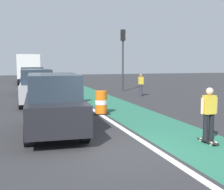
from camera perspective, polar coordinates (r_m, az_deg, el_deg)
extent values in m
plane|color=#2D2D30|center=(8.41, 1.80, -10.49)|extent=(100.00, 100.00, 0.00)
cube|color=#286B51|center=(20.39, -2.91, -0.49)|extent=(2.50, 80.00, 0.01)
cube|color=silver|center=(20.07, -7.06, -0.64)|extent=(0.20, 80.00, 0.01)
cube|color=black|center=(9.49, 18.02, -8.43)|extent=(0.24, 0.80, 0.02)
cylinder|color=silver|center=(9.34, 19.36, -8.80)|extent=(0.04, 0.11, 0.11)
cylinder|color=silver|center=(9.24, 18.60, -8.92)|extent=(0.04, 0.11, 0.11)
cylinder|color=silver|center=(9.74, 17.46, -8.11)|extent=(0.04, 0.11, 0.11)
cylinder|color=silver|center=(9.65, 16.72, -8.22)|extent=(0.04, 0.11, 0.11)
cylinder|color=black|center=(9.45, 18.60, -5.88)|extent=(0.15, 0.15, 0.82)
cylinder|color=black|center=(9.33, 17.61, -6.00)|extent=(0.15, 0.15, 0.82)
cube|color=gold|center=(9.27, 18.25, -1.77)|extent=(0.36, 0.23, 0.56)
cylinder|color=beige|center=(9.42, 19.42, -1.86)|extent=(0.09, 0.09, 0.48)
cylinder|color=beige|center=(9.13, 17.04, -2.02)|extent=(0.09, 0.09, 0.48)
sphere|color=beige|center=(9.22, 18.34, 0.69)|extent=(0.22, 0.22, 0.22)
cube|color=black|center=(10.33, -11.16, -2.94)|extent=(2.06, 4.68, 0.90)
cube|color=#232D38|center=(10.23, -11.26, 1.76)|extent=(1.75, 2.93, 0.80)
cylinder|color=black|center=(11.79, -15.54, -4.12)|extent=(0.31, 0.69, 0.68)
cylinder|color=black|center=(11.88, -7.59, -3.87)|extent=(0.31, 0.69, 0.68)
cylinder|color=black|center=(9.00, -15.79, -7.36)|extent=(0.31, 0.69, 0.68)
cylinder|color=black|center=(9.11, -5.35, -6.98)|extent=(0.31, 0.69, 0.68)
cube|color=#9EA0A5|center=(17.37, -14.27, 0.73)|extent=(2.02, 4.67, 0.90)
cube|color=#232D38|center=(17.31, -14.35, 3.53)|extent=(1.73, 2.91, 0.80)
cylinder|color=black|center=(18.85, -16.80, -0.30)|extent=(0.31, 0.69, 0.68)
cylinder|color=black|center=(18.87, -11.81, -0.15)|extent=(0.31, 0.69, 0.68)
cylinder|color=black|center=(16.02, -17.08, -1.44)|extent=(0.31, 0.69, 0.68)
cylinder|color=black|center=(16.04, -11.22, -1.27)|extent=(0.31, 0.69, 0.68)
cube|color=navy|center=(24.21, -15.07, 2.25)|extent=(1.99, 4.66, 0.90)
cube|color=#232D38|center=(24.17, -15.13, 4.26)|extent=(1.71, 2.90, 0.80)
cylinder|color=black|center=(25.67, -16.90, 1.41)|extent=(0.30, 0.69, 0.68)
cylinder|color=black|center=(25.68, -13.24, 1.52)|extent=(0.30, 0.69, 0.68)
cylinder|color=black|center=(22.83, -17.06, 0.82)|extent=(0.30, 0.69, 0.68)
cylinder|color=black|center=(22.84, -12.94, 0.94)|extent=(0.30, 0.69, 0.68)
cylinder|color=orange|center=(13.97, -2.12, -2.65)|extent=(0.56, 0.56, 0.42)
cylinder|color=white|center=(13.92, -2.13, -1.37)|extent=(0.57, 0.57, 0.21)
cylinder|color=orange|center=(13.88, -2.13, -0.08)|extent=(0.56, 0.56, 0.42)
cube|color=black|center=(14.01, -2.12, -3.58)|extent=(0.73, 0.73, 0.04)
cylinder|color=orange|center=(18.05, -6.34, -0.63)|extent=(0.56, 0.56, 0.42)
cylinder|color=white|center=(18.02, -6.36, 0.36)|extent=(0.57, 0.57, 0.21)
cylinder|color=orange|center=(17.99, -6.37, 1.36)|extent=(0.56, 0.56, 0.42)
cube|color=black|center=(18.08, -6.33, -1.35)|extent=(0.73, 0.73, 0.04)
cylinder|color=orange|center=(21.89, -8.35, 0.57)|extent=(0.56, 0.56, 0.42)
cylinder|color=white|center=(21.86, -8.36, 1.39)|extent=(0.57, 0.57, 0.21)
cylinder|color=orange|center=(21.84, -8.38, 2.21)|extent=(0.56, 0.56, 0.42)
cube|color=black|center=(21.92, -8.34, -0.03)|extent=(0.73, 0.73, 0.04)
cube|color=silver|center=(33.84, -15.83, 5.36)|extent=(2.42, 5.65, 2.50)
cube|color=#B21E19|center=(37.70, -15.85, 4.75)|extent=(2.24, 1.95, 2.10)
cylinder|color=black|center=(37.55, -17.37, 3.09)|extent=(0.32, 0.97, 0.96)
cylinder|color=black|center=(37.56, -14.22, 3.19)|extent=(0.32, 0.97, 0.96)
cylinder|color=black|center=(32.51, -17.55, 2.62)|extent=(0.32, 0.97, 0.96)
cylinder|color=black|center=(32.52, -13.92, 2.73)|extent=(0.32, 0.97, 0.96)
cylinder|color=#2D2D2D|center=(24.76, 2.10, 5.59)|extent=(0.14, 0.14, 4.20)
cube|color=black|center=(24.86, 2.12, 11.47)|extent=(0.32, 0.32, 0.90)
sphere|color=red|center=(24.94, 2.50, 12.05)|extent=(0.16, 0.16, 0.16)
sphere|color=green|center=(24.89, 2.50, 10.86)|extent=(0.16, 0.16, 0.16)
cylinder|color=#33333D|center=(21.23, 5.58, 0.91)|extent=(0.20, 0.20, 0.86)
cube|color=gold|center=(21.18, 5.60, 2.80)|extent=(0.34, 0.20, 0.54)
sphere|color=#9E7051|center=(21.16, 5.61, 3.83)|extent=(0.20, 0.20, 0.20)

